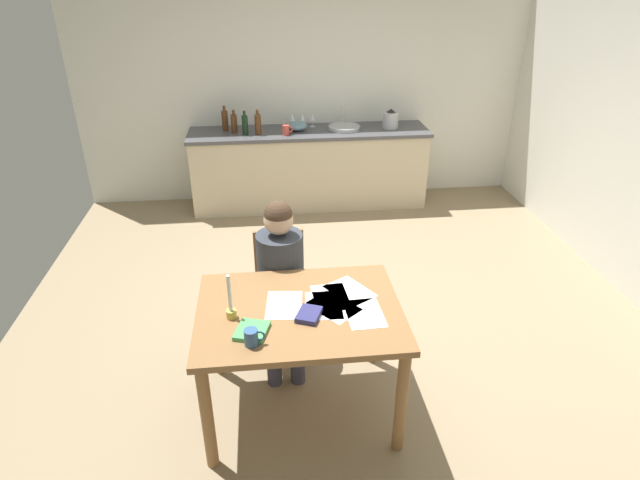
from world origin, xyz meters
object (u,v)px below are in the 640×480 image
Objects in this scene: bottle_wine_red at (245,125)px; wine_glass_near_sink at (312,117)px; person_seated at (281,274)px; book_magazine at (309,315)px; dining_table at (300,325)px; sink_unit at (344,127)px; mixing_bowl at (297,126)px; wine_glass_back_left at (292,118)px; candlestick at (231,306)px; stovetop_kettle at (391,119)px; chair_at_table at (281,285)px; bottle_oil at (225,120)px; book_cookery at (252,331)px; coffee_mug at (252,337)px; bottle_sauce at (258,124)px; teacup_on_counter at (286,130)px; wine_glass_by_kettle at (302,118)px; bottle_vinegar at (234,123)px.

bottle_wine_red reaches higher than wine_glass_near_sink.
person_seated reaches higher than book_magazine.
sink_unit is at bearing 76.94° from dining_table.
wine_glass_back_left is (-0.05, 0.14, 0.06)m from mixing_bowl.
stovetop_kettle is (1.69, 3.32, 0.15)m from candlestick.
wine_glass_back_left reaches higher than mixing_bowl.
chair_at_table is at bearing -84.00° from bottle_wine_red.
wine_glass_near_sink is 0.23m from wine_glass_back_left.
stovetop_kettle is (1.87, -0.10, -0.02)m from bottle_oil.
book_cookery is at bearing -52.98° from candlestick.
chair_at_table is at bearing -100.41° from wine_glass_near_sink.
bottle_sauce is at bearing 88.94° from coffee_mug.
teacup_on_counter is at bearing -128.72° from mixing_bowl.
book_cookery is 3.39m from bottle_sauce.
wine_glass_near_sink is at bearing 36.06° from mixing_bowl.
sink_unit is at bearing 70.85° from candlestick.
person_seated is 10.54× the size of coffee_mug.
candlestick is 3.24m from bottle_sauce.
teacup_on_counter is (-0.20, -0.30, -0.05)m from wine_glass_by_kettle.
dining_table is 3.32m from mixing_bowl.
bottle_vinegar is 0.15m from bottle_wine_red.
book_cookery is at bearing -96.39° from teacup_on_counter.
book_cookery is 3.66m from wine_glass_back_left.
chair_at_table is at bearing 122.50° from book_magazine.
bottle_vinegar is 0.59m from teacup_on_counter.
wine_glass_back_left is (-0.58, 0.15, 0.09)m from sink_unit.
stovetop_kettle is at bearing -0.45° from sink_unit.
bottle_oil reaches higher than dining_table.
person_seated reaches higher than bottle_vinegar.
wine_glass_by_kettle reaches higher than chair_at_table.
book_cookery is at bearing -145.04° from dining_table.
teacup_on_counter is (0.37, 3.32, 0.18)m from book_cookery.
sink_unit is 1.38× the size of bottle_wine_red.
bottle_wine_red is at bearing 177.93° from bottle_sauce.
mixing_bowl reaches higher than coffee_mug.
book_magazine is 1.06× the size of wine_glass_by_kettle.
bottle_sauce reaches higher than bottle_vinegar.
bottle_oil is 0.81m from mixing_bowl.
teacup_on_counter is at bearing 88.25° from dining_table.
bottle_sauce is at bearing 169.48° from teacup_on_counter.
stovetop_kettle is at bearing -9.65° from wine_glass_near_sink.
bottle_oil reaches higher than sink_unit.
dining_table is 3.33m from bottle_vinegar.
dining_table is 0.43m from coffee_mug.
bottle_sauce is (0.37, -0.19, -0.00)m from bottle_oil.
chair_at_table reaches higher than dining_table.
coffee_mug is 3.69m from bottle_oil.
bottle_vinegar is 0.70m from mixing_bowl.
wine_glass_back_left reaches higher than candlestick.
sink_unit is (0.85, 2.74, 0.24)m from person_seated.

